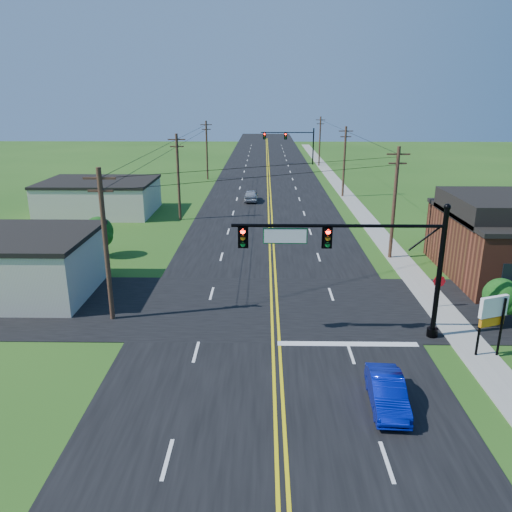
{
  "coord_description": "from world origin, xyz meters",
  "views": [
    {
      "loc": [
        -0.51,
        -16.99,
        12.71
      ],
      "look_at": [
        -0.95,
        10.0,
        3.99
      ],
      "focal_mm": 35.0,
      "sensor_mm": 36.0,
      "label": 1
    }
  ],
  "objects_px": {
    "signal_mast_main": "(356,255)",
    "signal_mast_far": "(290,140)",
    "blue_car": "(387,393)",
    "stop_sign": "(439,285)"
  },
  "relations": [
    {
      "from": "blue_car",
      "to": "stop_sign",
      "type": "height_order",
      "value": "stop_sign"
    },
    {
      "from": "signal_mast_main",
      "to": "signal_mast_far",
      "type": "bearing_deg",
      "value": 89.92
    },
    {
      "from": "stop_sign",
      "to": "signal_mast_main",
      "type": "bearing_deg",
      "value": -146.07
    },
    {
      "from": "blue_car",
      "to": "signal_mast_far",
      "type": "bearing_deg",
      "value": 93.5
    },
    {
      "from": "signal_mast_far",
      "to": "stop_sign",
      "type": "height_order",
      "value": "signal_mast_far"
    },
    {
      "from": "signal_mast_main",
      "to": "stop_sign",
      "type": "height_order",
      "value": "signal_mast_main"
    },
    {
      "from": "stop_sign",
      "to": "blue_car",
      "type": "bearing_deg",
      "value": -117.57
    },
    {
      "from": "signal_mast_far",
      "to": "stop_sign",
      "type": "bearing_deg",
      "value": -85.04
    },
    {
      "from": "blue_car",
      "to": "stop_sign",
      "type": "bearing_deg",
      "value": 65.33
    },
    {
      "from": "blue_car",
      "to": "stop_sign",
      "type": "distance_m",
      "value": 11.93
    }
  ]
}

